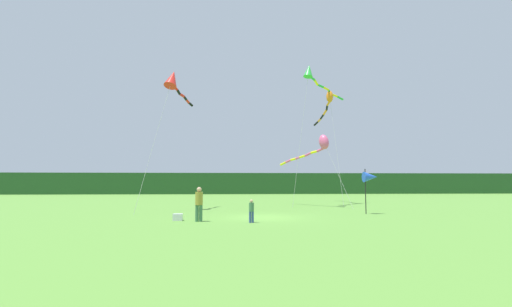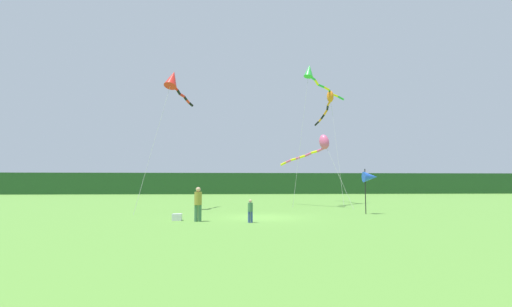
{
  "view_description": "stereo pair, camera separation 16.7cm",
  "coord_description": "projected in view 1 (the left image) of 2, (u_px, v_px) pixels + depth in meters",
  "views": [
    {
      "loc": [
        -1.89,
        -21.2,
        2.0
      ],
      "look_at": [
        0.0,
        6.0,
        4.22
      ],
      "focal_mm": 25.38,
      "sensor_mm": 36.0,
      "label": 1
    },
    {
      "loc": [
        -1.72,
        -21.21,
        2.0
      ],
      "look_at": [
        0.0,
        6.0,
        4.22
      ],
      "focal_mm": 25.38,
      "sensor_mm": 36.0,
      "label": 2
    }
  ],
  "objects": [
    {
      "name": "kite_red",
      "position": [
        173.0,
        81.0,
        27.53
      ],
      "size": [
        2.94,
        6.89,
        10.71
      ],
      "color": "#B2B2B2",
      "rests_on": "ground"
    },
    {
      "name": "distant_treeline",
      "position": [
        241.0,
        183.0,
        65.94
      ],
      "size": [
        108.0,
        3.55,
        3.76
      ],
      "primitive_type": "cube",
      "color": "#234C23",
      "rests_on": "ground"
    },
    {
      "name": "person_child",
      "position": [
        251.0,
        210.0,
        18.25
      ],
      "size": [
        0.26,
        0.26,
        1.16
      ],
      "color": "#334C8C",
      "rests_on": "ground"
    },
    {
      "name": "kite_rainbow",
      "position": [
        319.0,
        145.0,
        30.72
      ],
      "size": [
        4.66,
        7.28,
        6.17
      ],
      "color": "#B2B2B2",
      "rests_on": "ground"
    },
    {
      "name": "kite_orange",
      "position": [
        328.0,
        102.0,
        35.67
      ],
      "size": [
        0.66,
        9.69,
        10.97
      ],
      "color": "#B2B2B2",
      "rests_on": "ground"
    },
    {
      "name": "kite_green",
      "position": [
        313.0,
        76.0,
        32.72
      ],
      "size": [
        6.2,
        5.65,
        12.62
      ],
      "color": "#B2B2B2",
      "rests_on": "ground"
    },
    {
      "name": "cooler_box",
      "position": [
        178.0,
        217.0,
        19.22
      ],
      "size": [
        0.5,
        0.41,
        0.36
      ],
      "primitive_type": "cube",
      "color": "silver",
      "rests_on": "ground"
    },
    {
      "name": "banner_flag_pole",
      "position": [
        370.0,
        177.0,
        23.52
      ],
      "size": [
        0.9,
        0.7,
        2.91
      ],
      "color": "black",
      "rests_on": "ground"
    },
    {
      "name": "person_adult",
      "position": [
        199.0,
        202.0,
        18.81
      ],
      "size": [
        0.39,
        0.39,
        1.78
      ],
      "color": "#3F724C",
      "rests_on": "ground"
    },
    {
      "name": "ground_plane",
      "position": [
        263.0,
        217.0,
        21.04
      ],
      "size": [
        120.0,
        120.0,
        0.0
      ],
      "primitive_type": "plane",
      "color": "#5B9338"
    }
  ]
}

